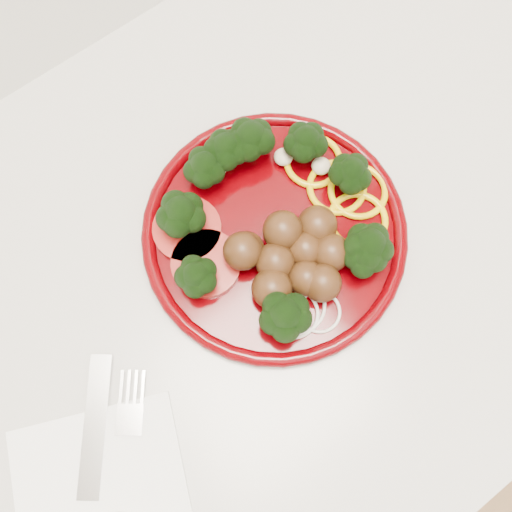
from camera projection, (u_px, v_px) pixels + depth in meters
counter at (243, 337)px, 0.98m from camera, size 2.40×0.60×0.90m
plate at (277, 229)px, 0.54m from camera, size 0.26×0.26×0.06m
napkin at (102, 497)px, 0.49m from camera, size 0.19×0.19×0.00m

